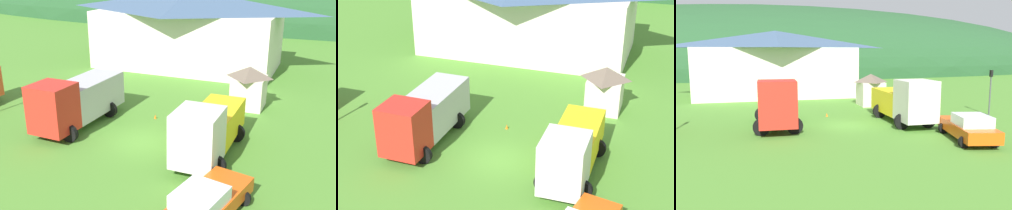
# 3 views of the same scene
# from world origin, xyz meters

# --- Properties ---
(ground_plane) EXTENTS (200.00, 200.00, 0.00)m
(ground_plane) POSITION_xyz_m (0.00, 0.00, 0.00)
(ground_plane) COLOR #4C842D
(depot_building) EXTENTS (19.51, 10.35, 7.81)m
(depot_building) POSITION_xyz_m (-3.84, 19.09, 4.03)
(depot_building) COLOR silver
(depot_building) RESTS_ON ground
(play_shed_cream) EXTENTS (2.53, 2.71, 3.15)m
(play_shed_cream) POSITION_xyz_m (4.78, 8.76, 1.62)
(play_shed_cream) COLOR beige
(play_shed_cream) RESTS_ON ground
(crane_truck_red) EXTENTS (3.31, 7.61, 3.52)m
(crane_truck_red) POSITION_xyz_m (-4.93, 0.70, 1.83)
(crane_truck_red) COLOR red
(crane_truck_red) RESTS_ON ground
(flatbed_truck_yellow) EXTENTS (3.11, 7.44, 3.39)m
(flatbed_truck_yellow) POSITION_xyz_m (4.39, -0.27, 1.69)
(flatbed_truck_yellow) COLOR silver
(flatbed_truck_yellow) RESTS_ON ground
(traffic_cone_near_pickup) EXTENTS (0.36, 0.36, 0.49)m
(traffic_cone_near_pickup) POSITION_xyz_m (-5.33, 2.97, 0.00)
(traffic_cone_near_pickup) COLOR orange
(traffic_cone_near_pickup) RESTS_ON ground
(traffic_cone_mid_row) EXTENTS (0.36, 0.36, 0.63)m
(traffic_cone_mid_row) POSITION_xyz_m (-0.69, 3.82, 0.00)
(traffic_cone_mid_row) COLOR orange
(traffic_cone_mid_row) RESTS_ON ground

